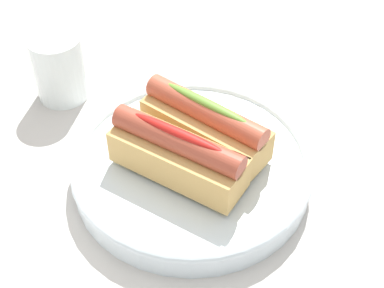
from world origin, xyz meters
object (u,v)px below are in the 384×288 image
object	(u,v)px
serving_bowl	(192,166)
hotdog_front	(205,124)
water_glass	(60,71)
hotdog_back	(178,154)

from	to	relation	value
serving_bowl	hotdog_front	xyz separation A→B (m)	(0.01, -0.03, 0.04)
serving_bowl	water_glass	bearing A→B (deg)	4.05
hotdog_front	water_glass	distance (m)	0.23
hotdog_front	water_glass	size ratio (longest dim) A/B	1.73
hotdog_back	serving_bowl	bearing A→B (deg)	-77.76
hotdog_front	water_glass	bearing A→B (deg)	10.93
serving_bowl	hotdog_back	distance (m)	0.05
serving_bowl	water_glass	size ratio (longest dim) A/B	3.04
hotdog_front	serving_bowl	bearing A→B (deg)	102.24
serving_bowl	hotdog_back	size ratio (longest dim) A/B	1.74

